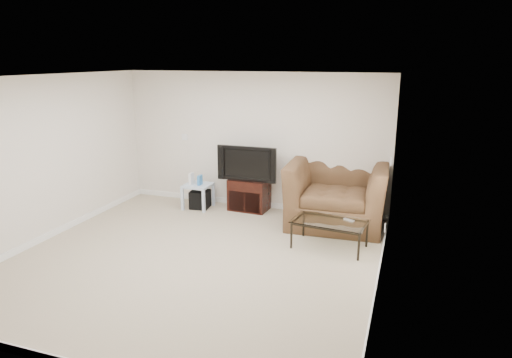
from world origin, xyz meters
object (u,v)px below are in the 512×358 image
(recliner, at_px, (337,183))
(side_table, at_px, (198,196))
(television, at_px, (249,163))
(subwoofer, at_px, (200,199))
(tv_stand, at_px, (249,194))
(coffee_table, at_px, (329,234))

(recliner, bearing_deg, side_table, 177.29)
(television, xyz_separation_m, subwoofer, (-0.91, -0.18, -0.74))
(side_table, distance_m, recliner, 2.62)
(side_table, bearing_deg, subwoofer, 33.56)
(tv_stand, height_order, coffee_table, tv_stand)
(recliner, bearing_deg, tv_stand, 169.31)
(television, relative_size, subwoofer, 3.07)
(television, distance_m, side_table, 1.17)
(subwoofer, bearing_deg, television, 11.33)
(subwoofer, xyz_separation_m, coffee_table, (2.63, -1.07, 0.05))
(television, bearing_deg, tv_stand, 86.77)
(recliner, distance_m, coffee_table, 1.17)
(tv_stand, height_order, subwoofer, tv_stand)
(tv_stand, distance_m, side_table, 0.97)
(television, bearing_deg, recliner, -7.26)
(side_table, bearing_deg, recliner, 0.00)
(television, xyz_separation_m, recliner, (1.64, -0.20, -0.19))
(tv_stand, relative_size, side_table, 1.46)
(tv_stand, xyz_separation_m, recliner, (1.64, -0.23, 0.42))
(tv_stand, distance_m, subwoofer, 0.94)
(television, relative_size, coffee_table, 0.96)
(coffee_table, bearing_deg, tv_stand, 143.31)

